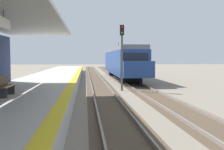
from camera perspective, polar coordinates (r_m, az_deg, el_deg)
The scene contains 6 objects.
station_platform at distance 14.71m, azimuth -18.23°, elevation -4.81°, with size 5.00×80.00×0.91m.
track_pair_nearest_platform at distance 18.43m, azimuth -1.94°, elevation -4.18°, with size 2.34×120.00×0.16m.
track_pair_middle at distance 18.97m, azimuth 8.39°, elevation -4.00°, with size 2.34×120.00×0.16m.
approaching_train at distance 32.45m, azimuth 2.37°, elevation 3.01°, with size 2.93×19.60×4.76m.
rail_signal_post at distance 20.48m, azimuth 2.21°, elevation 5.43°, with size 0.32×0.34×5.20m.
platform_bench at distance 12.42m, azimuth -22.63°, elevation -2.16°, with size 0.45×1.60×0.88m.
Camera 1 is at (0.65, 1.79, 2.59)m, focal length 41.27 mm.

